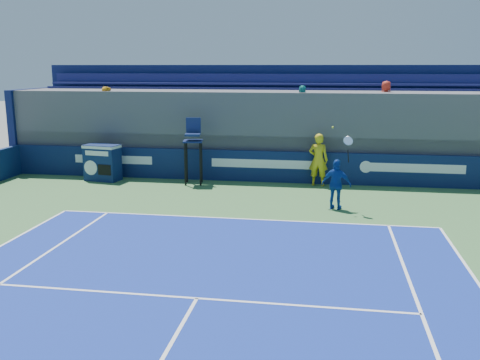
% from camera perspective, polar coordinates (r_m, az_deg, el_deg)
% --- Properties ---
extents(ball_person, '(0.77, 0.56, 1.94)m').
position_cam_1_polar(ball_person, '(19.83, 8.35, 2.16)').
color(ball_person, gold).
rests_on(ball_person, apron).
extents(back_hoarding, '(20.40, 0.21, 1.20)m').
position_cam_1_polar(back_hoarding, '(20.39, 2.54, 1.46)').
color(back_hoarding, '#0B1943').
rests_on(back_hoarding, ground).
extents(match_clock, '(1.42, 0.92, 1.40)m').
position_cam_1_polar(match_clock, '(21.27, -14.47, 1.91)').
color(match_clock, '#0F1E4B').
rests_on(match_clock, ground).
extents(umpire_chair, '(0.80, 0.80, 2.48)m').
position_cam_1_polar(umpire_chair, '(19.93, -5.02, 3.88)').
color(umpire_chair, black).
rests_on(umpire_chair, ground).
extents(tennis_player, '(0.98, 0.64, 2.57)m').
position_cam_1_polar(tennis_player, '(16.65, 10.26, -0.44)').
color(tennis_player, '#123C95').
rests_on(tennis_player, apron).
extents(stadium_seating, '(21.00, 4.05, 4.40)m').
position_cam_1_polar(stadium_seating, '(22.23, 3.20, 5.54)').
color(stadium_seating, '#4F4F54').
rests_on(stadium_seating, ground).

